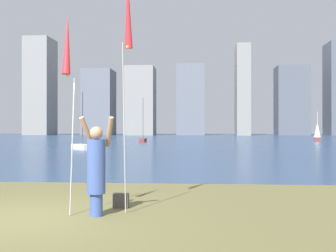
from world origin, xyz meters
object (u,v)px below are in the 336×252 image
Objects in this scene: sailboat_1 at (82,146)px; sailboat_6 at (317,132)px; bag at (121,201)px; sailboat_5 at (143,139)px; person at (96,167)px; kite_flag_left at (67,50)px; kite_flag_right at (128,15)px.

sailboat_1 is 1.19× the size of sailboat_6.
sailboat_1 is at bearing 107.89° from bag.
sailboat_1 is 18.23m from sailboat_5.
person is 0.50× the size of sailboat_6.
kite_flag_left reaches higher than bag.
bag is at bearing -72.11° from sailboat_1.
kite_flag_right is 3.74m from bag.
sailboat_6 is at bearing 43.59° from sailboat_1.
sailboat_5 reaches higher than bag.
kite_flag_right is (1.00, 0.70, 0.80)m from kite_flag_left.
bag is 23.94m from sailboat_1.
kite_flag_right reaches higher than sailboat_6.
sailboat_5 reaches higher than sailboat_1.
person is at bearing -73.37° from sailboat_1.
bag is (0.81, 0.99, -2.92)m from kite_flag_left.
sailboat_5 is 1.41× the size of sailboat_6.
kite_flag_right is at bearing 34.96° from kite_flag_left.
sailboat_5 is at bearing -168.08° from sailboat_6.
sailboat_1 is (-7.35, 22.78, 0.11)m from bag.
kite_flag_right is at bearing -82.58° from sailboat_5.
sailboat_6 is (16.46, 45.44, 0.97)m from bag.
sailboat_5 is (2.18, 18.10, 0.06)m from sailboat_1.
sailboat_1 is (-6.55, 23.77, -2.81)m from kite_flag_left.
kite_flag_right is 41.67m from sailboat_5.
kite_flag_right is at bearing -109.58° from sailboat_6.
sailboat_1 is at bearing 108.10° from kite_flag_right.
kite_flag_right is 24.54m from sailboat_1.
bag is at bearing 64.97° from person.
person is 1.16m from bag.
person is 0.35× the size of sailboat_5.
bag is at bearing 50.88° from kite_flag_left.
person is 49.20m from sailboat_6.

